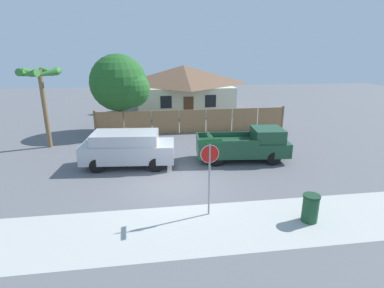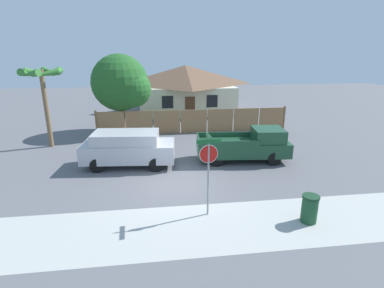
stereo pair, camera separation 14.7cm
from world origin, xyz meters
name	(u,v)px [view 2 (the right image)]	position (x,y,z in m)	size (l,w,h in m)	color
ground_plane	(175,185)	(0.00, 0.00, 0.00)	(80.00, 80.00, 0.00)	slate
sidewalk_strip	(182,229)	(0.00, -3.60, 0.00)	(36.00, 3.20, 0.01)	#B2B2AD
wooden_fence	(194,121)	(2.15, 9.02, 0.88)	(14.26, 0.12, 1.85)	#997047
house	(185,88)	(2.47, 17.56, 2.36)	(9.64, 8.02, 4.54)	beige
oak_tree	(123,84)	(-2.98, 9.96, 3.58)	(4.33, 4.12, 5.74)	brown
palm_tree	(42,80)	(-7.44, 6.86, 4.24)	(2.46, 2.66, 4.96)	brown
red_suv	(128,148)	(-2.23, 2.74, 1.01)	(4.96, 2.38, 1.87)	#B7B7BC
orange_pickup	(247,145)	(4.27, 2.72, 0.88)	(5.19, 2.33, 1.84)	#1E472D
stop_sign	(209,162)	(1.05, -2.75, 2.12)	(0.90, 0.81, 3.14)	gray
trash_bin	(310,209)	(4.57, -3.73, 0.52)	(0.61, 0.61, 1.03)	#1E4C2D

